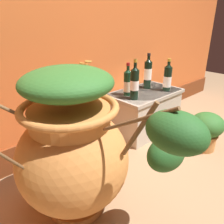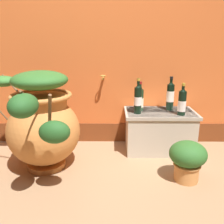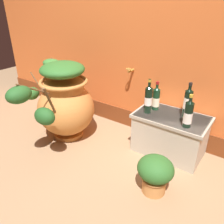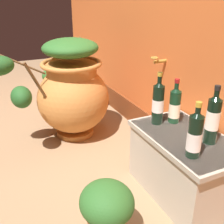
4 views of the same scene
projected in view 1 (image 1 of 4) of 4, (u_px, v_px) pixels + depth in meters
ground_plane at (202, 212)px, 1.28m from camera, size 7.00×7.00×0.00m
terracotta_urn at (73, 148)px, 1.15m from camera, size 0.85×0.96×0.83m
stone_ledge at (144, 110)px, 2.13m from camera, size 0.68×0.41×0.40m
wine_bottle_left at (168, 78)px, 2.04m from camera, size 0.07×0.07×0.29m
wine_bottle_middle at (135, 82)px, 1.82m from camera, size 0.07×0.07×0.33m
wine_bottle_right at (148, 73)px, 2.11m from camera, size 0.07×0.07×0.33m
wine_bottle_back at (128, 82)px, 1.92m from camera, size 0.07×0.07×0.28m
potted_shrub at (206, 129)px, 1.83m from camera, size 0.29×0.27×0.32m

